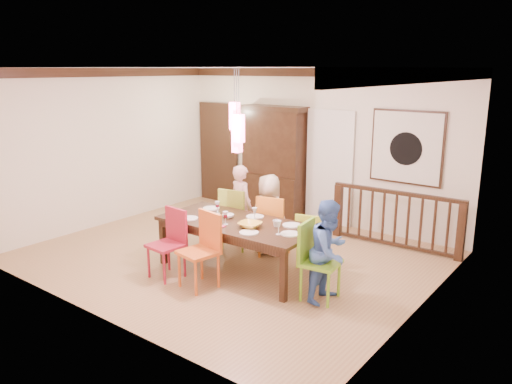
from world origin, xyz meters
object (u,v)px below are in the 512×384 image
Objects in this scene: chair_end_right at (321,256)px; person_end_right at (329,251)px; dining_table at (238,227)px; person_far_left at (242,206)px; chair_far_left at (237,213)px; balustrade at (395,218)px; china_hutch at (273,161)px; person_far_mid at (269,215)px.

person_end_right reaches higher than chair_end_right.
dining_table is 1.71× the size of person_far_left.
person_end_right is at bearing -71.77° from chair_end_right.
chair_far_left is 2.29m from person_end_right.
china_hutch is at bearing 170.67° from balustrade.
person_far_left is at bearing 124.90° from dining_table.
dining_table is at bearing 90.95° from person_end_right.
chair_far_left is 0.47× the size of balustrade.
balustrade is at bearing -7.68° from chair_end_right.
dining_table is 1.82× the size of person_far_mid.
chair_far_left is at bearing -144.39° from balustrade.
balustrade is 2.54m from person_far_left.
dining_table is 0.84m from person_far_mid.
person_end_right is at bearing -44.13° from china_hutch.
chair_end_right is at bearing -45.58° from china_hutch.
chair_end_right is 0.74× the size of person_far_left.
person_far_mid is at bearing 92.59° from dining_table.
person_end_right is (1.52, -0.03, -0.01)m from dining_table.
person_far_mid is at bearing -56.30° from china_hutch.
person_far_left is at bearing -70.07° from china_hutch.
person_far_left is (0.01, 0.10, 0.10)m from chair_far_left.
person_far_mid is at bearing 176.52° from chair_far_left.
dining_table is at bearing -123.32° from balustrade.
balustrade reaches higher than dining_table.
china_hutch is at bearing -61.09° from person_far_mid.
balustrade is at bearing -125.67° from person_far_left.
dining_table is 3.02m from china_hutch.
dining_table is 1.06m from person_far_left.
person_far_mid is at bearing -136.56° from balustrade.
balustrade is at bearing 4.48° from person_end_right.
dining_table is at bearing 79.13° from chair_end_right.
balustrade is at bearing -139.28° from person_far_mid.
chair_far_left is 0.47× the size of china_hutch.
china_hutch is 1.65× the size of person_end_right.
chair_end_right is 0.77× the size of person_end_right.
person_end_right reaches higher than chair_far_left.
balustrade is (2.06, 1.59, -0.09)m from chair_far_left.
person_far_mid reaches higher than balustrade.
person_far_left is 0.57m from person_far_mid.
china_hutch is (-0.66, 1.93, 0.51)m from chair_far_left.
person_far_left reaches higher than chair_far_left.
person_far_left is at bearing -104.79° from chair_far_left.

